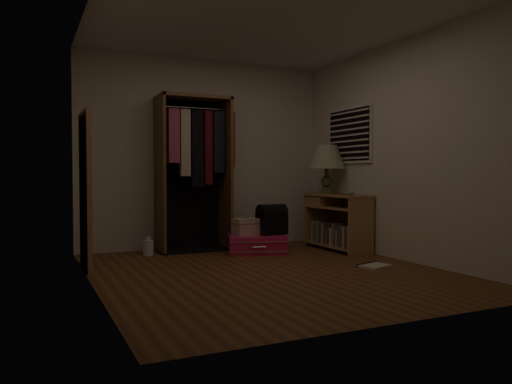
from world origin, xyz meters
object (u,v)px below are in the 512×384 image
at_px(open_wardrobe, 196,160).
at_px(table_lamp, 327,158).
at_px(console_bookshelf, 336,220).
at_px(white_jug, 148,247).
at_px(black_bag, 272,219).
at_px(pink_suitcase, 257,244).
at_px(train_case, 246,227).
at_px(floor_mirror, 86,190).

bearing_deg(open_wardrobe, table_lamp, -15.99).
bearing_deg(console_bookshelf, white_jug, 166.94).
bearing_deg(black_bag, pink_suitcase, -175.30).
bearing_deg(white_jug, console_bookshelf, -13.06).
relative_size(train_case, table_lamp, 0.52).
height_order(black_bag, table_lamp, table_lamp).
distance_m(floor_mirror, black_bag, 2.40).
height_order(pink_suitcase, table_lamp, table_lamp).
relative_size(console_bookshelf, train_case, 3.18).
bearing_deg(pink_suitcase, black_bag, 27.53).
height_order(console_bookshelf, open_wardrobe, open_wardrobe).
xyz_separation_m(floor_mirror, white_jug, (0.81, 0.60, -0.75)).
bearing_deg(floor_mirror, train_case, 7.56).
bearing_deg(train_case, white_jug, 155.84).
bearing_deg(black_bag, table_lamp, 0.49).
relative_size(open_wardrobe, black_bag, 5.13).
distance_m(open_wardrobe, train_case, 1.13).
xyz_separation_m(floor_mirror, black_bag, (2.35, 0.21, -0.42)).
xyz_separation_m(console_bookshelf, black_bag, (-0.89, 0.17, 0.04)).
relative_size(console_bookshelf, open_wardrobe, 0.55).
bearing_deg(white_jug, floor_mirror, -143.37).
bearing_deg(train_case, pink_suitcase, -45.45).
height_order(console_bookshelf, table_lamp, table_lamp).
relative_size(console_bookshelf, pink_suitcase, 1.26).
distance_m(console_bookshelf, white_jug, 2.51).
relative_size(console_bookshelf, table_lamp, 1.66).
relative_size(open_wardrobe, pink_suitcase, 2.31).
relative_size(pink_suitcase, train_case, 2.52).
distance_m(pink_suitcase, train_case, 0.27).
relative_size(pink_suitcase, black_bag, 2.22).
xyz_separation_m(train_case, black_bag, (0.35, -0.06, 0.09)).
height_order(floor_mirror, table_lamp, floor_mirror).
xyz_separation_m(train_case, white_jug, (-1.19, 0.33, -0.24)).
height_order(pink_suitcase, white_jug, white_jug).
bearing_deg(table_lamp, open_wardrobe, 164.01).
xyz_separation_m(black_bag, white_jug, (-1.54, 0.39, -0.33)).
height_order(pink_suitcase, train_case, train_case).
xyz_separation_m(open_wardrobe, train_case, (0.51, -0.51, -0.88)).
xyz_separation_m(pink_suitcase, train_case, (-0.12, 0.09, 0.22)).
distance_m(train_case, black_bag, 0.37).
bearing_deg(table_lamp, console_bookshelf, -91.01).
distance_m(open_wardrobe, black_bag, 1.29).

